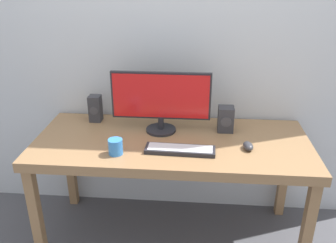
{
  "coord_description": "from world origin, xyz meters",
  "views": [
    {
      "loc": [
        0.14,
        -1.95,
        1.73
      ],
      "look_at": [
        -0.02,
        0.0,
        0.86
      ],
      "focal_mm": 38.36,
      "sensor_mm": 36.0,
      "label": 1
    }
  ],
  "objects_px": {
    "monitor": "(161,100)",
    "speaker_left": "(95,108)",
    "mouse": "(248,146)",
    "coffee_mug": "(116,147)",
    "desk": "(172,150)",
    "keyboard_primary": "(180,150)",
    "speaker_right": "(226,119)"
  },
  "relations": [
    {
      "from": "monitor",
      "to": "keyboard_primary",
      "type": "relative_size",
      "value": 1.54
    },
    {
      "from": "desk",
      "to": "monitor",
      "type": "relative_size",
      "value": 2.7
    },
    {
      "from": "monitor",
      "to": "mouse",
      "type": "xyz_separation_m",
      "value": [
        0.53,
        -0.21,
        -0.19
      ]
    },
    {
      "from": "mouse",
      "to": "speaker_left",
      "type": "height_order",
      "value": "speaker_left"
    },
    {
      "from": "monitor",
      "to": "speaker_right",
      "type": "height_order",
      "value": "monitor"
    },
    {
      "from": "desk",
      "to": "speaker_left",
      "type": "relative_size",
      "value": 9.36
    },
    {
      "from": "speaker_right",
      "to": "coffee_mug",
      "type": "bearing_deg",
      "value": -150.39
    },
    {
      "from": "keyboard_primary",
      "to": "coffee_mug",
      "type": "height_order",
      "value": "coffee_mug"
    },
    {
      "from": "mouse",
      "to": "speaker_right",
      "type": "bearing_deg",
      "value": 106.3
    },
    {
      "from": "mouse",
      "to": "coffee_mug",
      "type": "distance_m",
      "value": 0.76
    },
    {
      "from": "keyboard_primary",
      "to": "mouse",
      "type": "relative_size",
      "value": 4.39
    },
    {
      "from": "monitor",
      "to": "keyboard_primary",
      "type": "height_order",
      "value": "monitor"
    },
    {
      "from": "desk",
      "to": "coffee_mug",
      "type": "xyz_separation_m",
      "value": [
        -0.3,
        -0.2,
        0.12
      ]
    },
    {
      "from": "desk",
      "to": "mouse",
      "type": "relative_size",
      "value": 18.21
    },
    {
      "from": "mouse",
      "to": "coffee_mug",
      "type": "height_order",
      "value": "coffee_mug"
    },
    {
      "from": "speaker_left",
      "to": "mouse",
      "type": "bearing_deg",
      "value": -18.58
    },
    {
      "from": "desk",
      "to": "speaker_right",
      "type": "xyz_separation_m",
      "value": [
        0.33,
        0.16,
        0.15
      ]
    },
    {
      "from": "speaker_left",
      "to": "coffee_mug",
      "type": "xyz_separation_m",
      "value": [
        0.23,
        -0.45,
        -0.04
      ]
    },
    {
      "from": "desk",
      "to": "mouse",
      "type": "bearing_deg",
      "value": -10.98
    },
    {
      "from": "speaker_right",
      "to": "speaker_left",
      "type": "bearing_deg",
      "value": 174.24
    },
    {
      "from": "keyboard_primary",
      "to": "mouse",
      "type": "bearing_deg",
      "value": 9.06
    },
    {
      "from": "keyboard_primary",
      "to": "speaker_left",
      "type": "distance_m",
      "value": 0.72
    },
    {
      "from": "mouse",
      "to": "speaker_left",
      "type": "bearing_deg",
      "value": 152.03
    },
    {
      "from": "desk",
      "to": "speaker_right",
      "type": "distance_m",
      "value": 0.4
    },
    {
      "from": "keyboard_primary",
      "to": "speaker_right",
      "type": "height_order",
      "value": "speaker_right"
    },
    {
      "from": "desk",
      "to": "keyboard_primary",
      "type": "height_order",
      "value": "keyboard_primary"
    },
    {
      "from": "monitor",
      "to": "speaker_right",
      "type": "distance_m",
      "value": 0.43
    },
    {
      "from": "speaker_left",
      "to": "coffee_mug",
      "type": "height_order",
      "value": "speaker_left"
    },
    {
      "from": "speaker_left",
      "to": "monitor",
      "type": "bearing_deg",
      "value": -14.31
    },
    {
      "from": "coffee_mug",
      "to": "desk",
      "type": "bearing_deg",
      "value": 33.95
    },
    {
      "from": "monitor",
      "to": "speaker_left",
      "type": "bearing_deg",
      "value": 165.69
    },
    {
      "from": "speaker_right",
      "to": "speaker_left",
      "type": "xyz_separation_m",
      "value": [
        -0.87,
        0.09,
        0.01
      ]
    }
  ]
}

